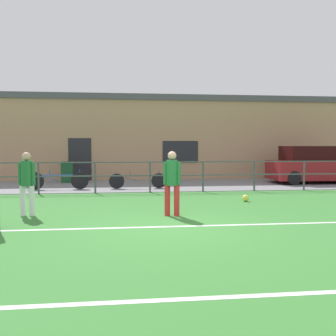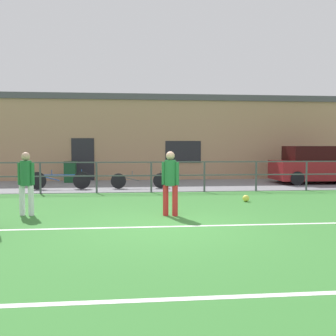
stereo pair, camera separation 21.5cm
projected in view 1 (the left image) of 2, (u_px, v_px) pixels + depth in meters
ground at (170, 228)px, 8.15m from camera, size 60.00×44.00×0.04m
field_line_touchline at (170, 227)px, 8.16m from camera, size 36.00×0.11×0.00m
field_line_hash at (211, 298)px, 4.34m from camera, size 36.00×0.11×0.00m
pavement_strip at (146, 185)px, 16.57m from camera, size 48.00×5.00×0.02m
perimeter_fence at (150, 172)px, 14.05m from camera, size 36.07×0.07×1.15m
clubhouse_facade at (142, 138)px, 20.11m from camera, size 28.00×2.56×4.31m
player_striker at (27, 180)px, 9.37m from camera, size 0.43×0.28×1.58m
player_winger at (172, 179)px, 9.38m from camera, size 0.42×0.28×1.60m
soccer_ball_match at (246, 198)px, 11.83m from camera, size 0.21×0.21×0.21m
parked_car_red at (313, 166)px, 17.53m from camera, size 4.03×1.95×1.69m
bicycle_parked_0 at (57, 180)px, 14.84m from camera, size 2.39×0.04×0.78m
bicycle_parked_1 at (138, 180)px, 15.21m from camera, size 2.30×0.04×0.71m
trash_bin_0 at (67, 172)px, 17.65m from camera, size 0.55×0.47×0.98m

